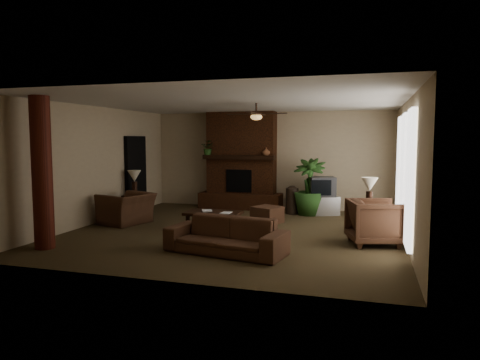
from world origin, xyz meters
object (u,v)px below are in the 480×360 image
(armchair_left, at_px, (126,203))
(ottoman, at_px, (267,215))
(coffee_table, at_px, (213,214))
(tv_stand, at_px, (322,205))
(side_table_right, at_px, (368,220))
(lamp_left, at_px, (134,178))
(floor_plant, at_px, (309,199))
(log_column, at_px, (42,173))
(side_table_left, at_px, (134,205))
(armchair_right, at_px, (375,220))
(floor_vase, at_px, (292,198))
(lamp_right, at_px, (370,187))
(sofa, at_px, (226,230))

(armchair_left, distance_m, ottoman, 3.39)
(coffee_table, height_order, tv_stand, tv_stand)
(side_table_right, bearing_deg, lamp_left, 175.63)
(floor_plant, bearing_deg, ottoman, -119.37)
(log_column, height_order, armchair_left, log_column)
(coffee_table, bearing_deg, side_table_left, 154.57)
(log_column, bearing_deg, armchair_right, 19.20)
(log_column, relative_size, lamp_left, 4.31)
(armchair_left, distance_m, floor_plant, 4.72)
(floor_plant, distance_m, side_table_left, 4.64)
(armchair_left, bearing_deg, lamp_left, -144.39)
(floor_vase, bearing_deg, log_column, -126.76)
(lamp_right, bearing_deg, ottoman, 169.21)
(coffee_table, bearing_deg, floor_plant, 57.28)
(armchair_right, xyz_separation_m, tv_stand, (-1.32, 3.09, -0.23))
(ottoman, height_order, tv_stand, tv_stand)
(ottoman, bearing_deg, side_table_left, 179.75)
(log_column, distance_m, ottoman, 5.08)
(tv_stand, xyz_separation_m, side_table_left, (-4.75, -1.54, 0.03))
(tv_stand, distance_m, lamp_left, 5.05)
(tv_stand, bearing_deg, armchair_right, -88.71)
(armchair_right, relative_size, floor_vase, 1.25)
(armchair_left, bearing_deg, coffee_table, 99.80)
(tv_stand, relative_size, floor_plant, 0.56)
(side_table_right, distance_m, lamp_right, 0.73)
(coffee_table, bearing_deg, log_column, -137.01)
(sofa, bearing_deg, side_table_left, 149.85)
(ottoman, xyz_separation_m, lamp_left, (-3.61, 0.04, 0.80))
(floor_plant, height_order, side_table_right, floor_plant)
(armchair_right, xyz_separation_m, side_table_left, (-6.07, 1.55, -0.20))
(ottoman, relative_size, side_table_left, 1.09)
(log_column, relative_size, floor_plant, 1.86)
(armchair_left, distance_m, floor_vase, 4.35)
(floor_plant, bearing_deg, armchair_right, -60.86)
(armchair_left, relative_size, tv_stand, 1.32)
(sofa, bearing_deg, ottoman, 98.38)
(ottoman, xyz_separation_m, lamp_right, (2.35, -0.45, 0.80))
(side_table_left, distance_m, lamp_left, 0.73)
(ottoman, bearing_deg, floor_vase, 76.39)
(armchair_left, xyz_separation_m, armchair_right, (5.67, -0.50, -0.01))
(log_column, xyz_separation_m, floor_plant, (4.22, 5.01, -0.98))
(sofa, bearing_deg, armchair_right, 39.00)
(sofa, bearing_deg, coffee_table, 126.55)
(log_column, bearing_deg, lamp_right, 28.51)
(armchair_left, bearing_deg, tv_stand, 136.17)
(lamp_left, bearing_deg, armchair_right, -14.52)
(log_column, xyz_separation_m, side_table_left, (-0.20, 3.59, -1.12))
(ottoman, distance_m, lamp_left, 3.70)
(log_column, distance_m, floor_vase, 6.36)
(armchair_right, distance_m, tv_stand, 3.37)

